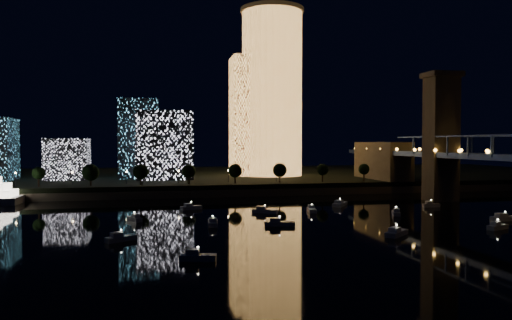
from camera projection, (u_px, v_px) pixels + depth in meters
The scene contains 9 objects.
ground at pixel (328, 228), 132.84m from camera, with size 520.00×520.00×0.00m, color black.
far_bank at pixel (231, 177), 289.11m from camera, with size 420.00×160.00×5.00m, color black.
seawall at pixel (261, 192), 212.92m from camera, with size 420.00×6.00×3.00m, color #6B5E4C.
tower_cylindrical at pixel (272, 92), 267.68m from camera, with size 34.00×34.00×89.06m.
tower_rectangular at pixel (250, 117), 267.77m from camera, with size 19.94×19.94×63.46m, color #FDAB51.
midrise_blocks at pixel (106, 145), 243.78m from camera, with size 104.16×36.68×39.28m.
motorboats at pixel (313, 217), 145.70m from camera, with size 115.49×79.42×2.78m.
esplanade_trees at pixel (182, 171), 211.63m from camera, with size 165.18×6.93×8.97m.
street_lamps at pixel (179, 174), 217.28m from camera, with size 132.70×0.70×5.65m.
Camera 1 is at (-46.37, -125.19, 22.69)m, focal length 35.00 mm.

